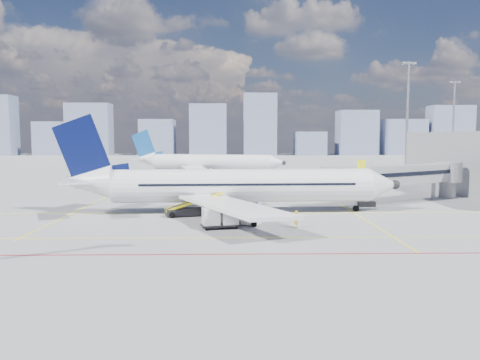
% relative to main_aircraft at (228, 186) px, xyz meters
% --- Properties ---
extents(ground, '(420.00, 420.00, 0.00)m').
position_rel_main_aircraft_xyz_m(ground, '(1.24, -8.27, -3.22)').
color(ground, gray).
rests_on(ground, ground).
extents(apron_markings, '(90.00, 35.12, 0.01)m').
position_rel_main_aircraft_xyz_m(apron_markings, '(0.66, -12.19, -3.21)').
color(apron_markings, '#FFF30D').
rests_on(apron_markings, ground).
extents(jet_bridge, '(23.55, 15.78, 6.30)m').
position_rel_main_aircraft_xyz_m(jet_bridge, '(24.75, 8.64, 0.52)').
color(jet_bridge, '#979A9F').
rests_on(jet_bridge, ground).
extents(floodlight_mast_ne, '(3.20, 0.61, 25.45)m').
position_rel_main_aircraft_xyz_m(floodlight_mast_ne, '(39.24, 46.72, 10.37)').
color(floodlight_mast_ne, gray).
rests_on(floodlight_mast_ne, ground).
extents(floodlight_mast_far, '(3.20, 0.61, 25.45)m').
position_rel_main_aircraft_xyz_m(floodlight_mast_far, '(66.24, 81.72, 10.37)').
color(floodlight_mast_far, gray).
rests_on(floodlight_mast_far, ground).
extents(distant_skyline, '(243.71, 15.67, 30.96)m').
position_rel_main_aircraft_xyz_m(distant_skyline, '(1.45, 181.73, 8.62)').
color(distant_skyline, slate).
rests_on(distant_skyline, ground).
extents(main_aircraft, '(41.82, 36.42, 12.19)m').
position_rel_main_aircraft_xyz_m(main_aircraft, '(0.00, 0.00, 0.00)').
color(main_aircraft, silver).
rests_on(main_aircraft, ground).
extents(second_aircraft, '(37.03, 31.84, 10.99)m').
position_rel_main_aircraft_xyz_m(second_aircraft, '(-5.67, 53.64, 0.01)').
color(second_aircraft, silver).
rests_on(second_aircraft, ground).
extents(baggage_tug, '(2.80, 2.28, 1.71)m').
position_rel_main_aircraft_xyz_m(baggage_tug, '(2.03, -8.21, -2.40)').
color(baggage_tug, silver).
rests_on(baggage_tug, ground).
extents(cargo_dolly, '(4.07, 2.47, 2.08)m').
position_rel_main_aircraft_xyz_m(cargo_dolly, '(-0.70, -9.92, -2.08)').
color(cargo_dolly, black).
rests_on(cargo_dolly, ground).
extents(belt_loader, '(6.99, 3.35, 2.81)m').
position_rel_main_aircraft_xyz_m(belt_loader, '(-4.61, -2.36, -2.49)').
color(belt_loader, black).
rests_on(belt_loader, ground).
extents(ramp_worker, '(0.45, 0.66, 1.72)m').
position_rel_main_aircraft_xyz_m(ramp_worker, '(7.01, -9.64, -2.36)').
color(ramp_worker, gold).
rests_on(ramp_worker, ground).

